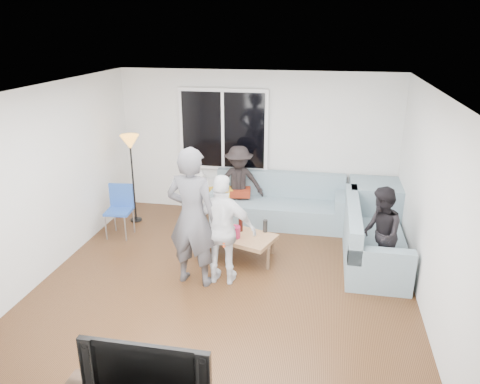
% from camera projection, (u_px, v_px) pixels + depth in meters
% --- Properties ---
extents(floor, '(5.00, 5.50, 0.04)m').
position_uv_depth(floor, '(224.00, 288.00, 6.26)').
color(floor, '#56351C').
rests_on(floor, ground).
extents(ceiling, '(5.00, 5.50, 0.04)m').
position_uv_depth(ceiling, '(222.00, 90.00, 5.37)').
color(ceiling, white).
rests_on(ceiling, ground).
extents(wall_back, '(5.00, 0.04, 2.60)m').
position_uv_depth(wall_back, '(257.00, 144.00, 8.37)').
color(wall_back, silver).
rests_on(wall_back, ground).
extents(wall_front, '(5.00, 0.04, 2.60)m').
position_uv_depth(wall_front, '(137.00, 331.00, 3.26)').
color(wall_front, silver).
rests_on(wall_front, ground).
extents(wall_left, '(0.04, 5.50, 2.60)m').
position_uv_depth(wall_left, '(41.00, 184.00, 6.26)').
color(wall_left, silver).
rests_on(wall_left, ground).
extents(wall_right, '(0.04, 5.50, 2.60)m').
position_uv_depth(wall_right, '(435.00, 210.00, 5.37)').
color(wall_right, silver).
rests_on(wall_right, ground).
extents(window_frame, '(1.62, 0.06, 1.47)m').
position_uv_depth(window_frame, '(223.00, 130.00, 8.32)').
color(window_frame, white).
rests_on(window_frame, wall_back).
extents(window_glass, '(1.50, 0.02, 1.35)m').
position_uv_depth(window_glass, '(223.00, 130.00, 8.28)').
color(window_glass, black).
rests_on(window_glass, window_frame).
extents(window_mullion, '(0.05, 0.03, 1.35)m').
position_uv_depth(window_mullion, '(223.00, 130.00, 8.27)').
color(window_mullion, white).
rests_on(window_mullion, window_frame).
extents(radiator, '(1.30, 0.12, 0.62)m').
position_uv_depth(radiator, '(224.00, 195.00, 8.71)').
color(radiator, silver).
rests_on(radiator, floor).
extents(potted_plant, '(0.24, 0.20, 0.40)m').
position_uv_depth(potted_plant, '(239.00, 171.00, 8.45)').
color(potted_plant, '#2C6C2B').
rests_on(potted_plant, radiator).
extents(vase, '(0.19, 0.19, 0.16)m').
position_uv_depth(vase, '(201.00, 175.00, 8.62)').
color(vase, silver).
rests_on(vase, radiator).
extents(sofa_back_section, '(2.30, 0.85, 0.85)m').
position_uv_depth(sofa_back_section, '(278.00, 200.00, 8.13)').
color(sofa_back_section, gray).
rests_on(sofa_back_section, floor).
extents(sofa_right_section, '(2.00, 0.85, 0.85)m').
position_uv_depth(sofa_right_section, '(375.00, 234.00, 6.82)').
color(sofa_right_section, gray).
rests_on(sofa_right_section, floor).
extents(sofa_corner, '(0.85, 0.85, 0.85)m').
position_uv_depth(sofa_corner, '(374.00, 207.00, 7.84)').
color(sofa_corner, gray).
rests_on(sofa_corner, floor).
extents(cushion_yellow, '(0.48, 0.45, 0.14)m').
position_uv_depth(cushion_yellow, '(221.00, 192.00, 8.26)').
color(cushion_yellow, gold).
rests_on(cushion_yellow, sofa_back_section).
extents(cushion_red, '(0.40, 0.35, 0.13)m').
position_uv_depth(cushion_red, '(240.00, 192.00, 8.28)').
color(cushion_red, maroon).
rests_on(cushion_red, sofa_back_section).
extents(coffee_table, '(1.24, 0.93, 0.40)m').
position_uv_depth(coffee_table, '(237.00, 246.00, 6.95)').
color(coffee_table, '#A3764F').
rests_on(coffee_table, floor).
extents(pitcher, '(0.17, 0.17, 0.17)m').
position_uv_depth(pitcher, '(235.00, 232.00, 6.74)').
color(pitcher, maroon).
rests_on(pitcher, coffee_table).
extents(side_chair, '(0.44, 0.44, 0.86)m').
position_uv_depth(side_chair, '(119.00, 212.00, 7.61)').
color(side_chair, '#254CA1').
rests_on(side_chair, floor).
extents(floor_lamp, '(0.32, 0.32, 1.56)m').
position_uv_depth(floor_lamp, '(133.00, 180.00, 8.09)').
color(floor_lamp, '#FF9F30').
rests_on(floor_lamp, floor).
extents(player_left, '(0.75, 0.55, 1.90)m').
position_uv_depth(player_left, '(192.00, 217.00, 6.06)').
color(player_left, '#49484D').
rests_on(player_left, floor).
extents(player_right, '(0.91, 0.40, 1.53)m').
position_uv_depth(player_right, '(223.00, 230.00, 6.13)').
color(player_right, silver).
rests_on(player_right, floor).
extents(spectator_right, '(0.55, 0.68, 1.33)m').
position_uv_depth(spectator_right, '(380.00, 235.00, 6.24)').
color(spectator_right, black).
rests_on(spectator_right, floor).
extents(spectator_back, '(0.99, 0.74, 1.36)m').
position_uv_depth(spectator_back, '(239.00, 184.00, 8.19)').
color(spectator_back, black).
rests_on(spectator_back, floor).
extents(television, '(1.06, 0.14, 0.61)m').
position_uv_depth(television, '(150.00, 368.00, 3.70)').
color(television, black).
rests_on(television, tv_console).
extents(bottle_b, '(0.08, 0.08, 0.24)m').
position_uv_depth(bottle_b, '(229.00, 228.00, 6.79)').
color(bottle_b, '#217815').
rests_on(bottle_b, coffee_table).
extents(bottle_e, '(0.07, 0.07, 0.19)m').
position_uv_depth(bottle_e, '(265.00, 226.00, 6.92)').
color(bottle_e, black).
rests_on(bottle_e, coffee_table).
extents(bottle_c, '(0.07, 0.07, 0.21)m').
position_uv_depth(bottle_c, '(241.00, 225.00, 6.95)').
color(bottle_c, black).
rests_on(bottle_c, coffee_table).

